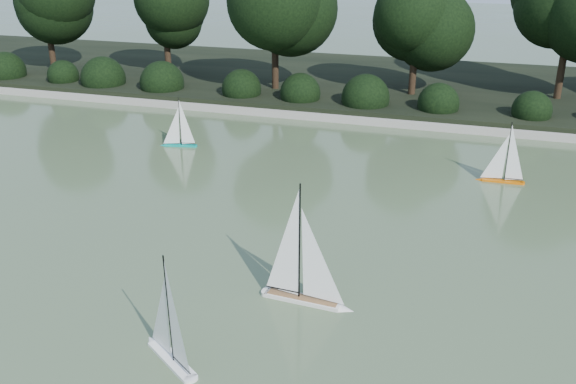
% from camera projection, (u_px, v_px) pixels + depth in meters
% --- Properties ---
extents(ground, '(80.00, 80.00, 0.00)m').
position_uv_depth(ground, '(235.00, 297.00, 8.95)').
color(ground, '#37462A').
rests_on(ground, ground).
extents(pond_coping, '(40.00, 0.35, 0.18)m').
position_uv_depth(pond_coping, '(361.00, 120.00, 16.86)').
color(pond_coping, gray).
rests_on(pond_coping, ground).
extents(far_bank, '(40.00, 8.00, 0.30)m').
position_uv_depth(far_bank, '(386.00, 85.00, 20.36)').
color(far_bank, black).
rests_on(far_bank, ground).
extents(tree_line, '(26.31, 3.93, 4.39)m').
position_uv_depth(tree_line, '(426.00, 11.00, 17.69)').
color(tree_line, black).
rests_on(tree_line, ground).
extents(shrub_hedge, '(29.10, 1.10, 1.10)m').
position_uv_depth(shrub_hedge, '(368.00, 98.00, 17.51)').
color(shrub_hedge, black).
rests_on(shrub_hedge, ground).
extents(sailboat_white_a, '(1.00, 0.76, 1.54)m').
position_uv_depth(sailboat_white_a, '(167.00, 341.00, 7.59)').
color(sailboat_white_a, white).
rests_on(sailboat_white_a, ground).
extents(sailboat_white_b, '(1.35, 0.31, 1.84)m').
position_uv_depth(sailboat_white_b, '(310.00, 284.00, 8.71)').
color(sailboat_white_b, silver).
rests_on(sailboat_white_b, ground).
extents(sailboat_orange, '(0.98, 0.18, 1.34)m').
position_uv_depth(sailboat_orange, '(499.00, 172.00, 12.93)').
color(sailboat_orange, '#D85F05').
rests_on(sailboat_orange, ground).
extents(sailboat_teal, '(0.91, 0.31, 1.24)m').
position_uv_depth(sailboat_teal, '(177.00, 138.00, 15.05)').
color(sailboat_teal, '#059081').
rests_on(sailboat_teal, ground).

